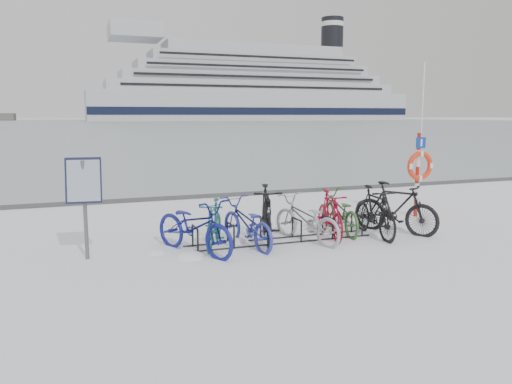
{
  "coord_description": "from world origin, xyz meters",
  "views": [
    {
      "loc": [
        -3.92,
        -9.23,
        2.58
      ],
      "look_at": [
        -0.33,
        0.6,
        0.96
      ],
      "focal_mm": 35.0,
      "sensor_mm": 36.0,
      "label": 1
    }
  ],
  "objects": [
    {
      "name": "bike_4",
      "position": [
        0.49,
        -0.17,
        0.49
      ],
      "size": [
        1.2,
        1.99,
        0.99
      ],
      "primitive_type": "imported",
      "rotation": [
        0.0,
        0.0,
        3.46
      ],
      "color": "#A1A4A9",
      "rests_on": "ground"
    },
    {
      "name": "bike_1",
      "position": [
        -1.38,
        0.14,
        0.48
      ],
      "size": [
        1.08,
        1.63,
        0.96
      ],
      "primitive_type": "imported",
      "rotation": [
        0.0,
        0.0,
        -0.44
      ],
      "color": "#155A52",
      "rests_on": "ground"
    },
    {
      "name": "cruise_ferry",
      "position": [
        76.8,
        217.79,
        13.64
      ],
      "size": [
        152.37,
        28.71,
        50.06
      ],
      "color": "silver",
      "rests_on": "ground"
    },
    {
      "name": "bike_2",
      "position": [
        -0.78,
        -0.1,
        0.49
      ],
      "size": [
        1.0,
        1.97,
        0.99
      ],
      "primitive_type": "imported",
      "rotation": [
        0.0,
        0.0,
        3.33
      ],
      "color": "#29329A",
      "rests_on": "ground"
    },
    {
      "name": "bike_rack",
      "position": [
        0.0,
        0.0,
        0.18
      ],
      "size": [
        4.0,
        0.48,
        0.46
      ],
      "color": "black",
      "rests_on": "ground"
    },
    {
      "name": "lifebuoy_station",
      "position": [
        4.29,
        1.16,
        1.31
      ],
      "size": [
        0.75,
        0.22,
        3.89
      ],
      "color": "#B41B0E",
      "rests_on": "ground"
    },
    {
      "name": "bike_0",
      "position": [
        -1.86,
        -0.21,
        0.55
      ],
      "size": [
        1.62,
        2.18,
        1.09
      ],
      "primitive_type": "imported",
      "rotation": [
        0.0,
        0.0,
        0.49
      ],
      "color": "navy",
      "rests_on": "ground"
    },
    {
      "name": "ice_sheet",
      "position": [
        0.0,
        155.0,
        0.01
      ],
      "size": [
        400.0,
        298.0,
        0.02
      ],
      "primitive_type": "cube",
      "color": "#A6B4BB",
      "rests_on": "ground"
    },
    {
      "name": "bike_5",
      "position": [
        1.17,
        0.06,
        0.51
      ],
      "size": [
        0.78,
        1.74,
        1.01
      ],
      "primitive_type": "imported",
      "rotation": [
        0.0,
        0.0,
        -0.19
      ],
      "color": "maroon",
      "rests_on": "ground"
    },
    {
      "name": "snow_drifts",
      "position": [
        0.36,
        0.16,
        0.0
      ],
      "size": [
        6.05,
        1.84,
        0.19
      ],
      "color": "white",
      "rests_on": "ground"
    },
    {
      "name": "bike_3",
      "position": [
        -0.26,
        0.15,
        0.59
      ],
      "size": [
        1.1,
        2.05,
        1.19
      ],
      "primitive_type": "imported",
      "rotation": [
        0.0,
        0.0,
        -0.29
      ],
      "color": "black",
      "rests_on": "ground"
    },
    {
      "name": "info_board",
      "position": [
        -3.79,
        0.01,
        1.33
      ],
      "size": [
        0.64,
        0.31,
        1.84
      ],
      "rotation": [
        0.0,
        0.0,
        -0.12
      ],
      "color": "#595B5E",
      "rests_on": "ground"
    },
    {
      "name": "bike_7",
      "position": [
        2.08,
        -0.24,
        0.55
      ],
      "size": [
        0.69,
        1.89,
        1.11
      ],
      "primitive_type": "imported",
      "rotation": [
        0.0,
        0.0,
        -0.09
      ],
      "color": "black",
      "rests_on": "ground"
    },
    {
      "name": "quay_edge",
      "position": [
        0.0,
        5.9,
        0.05
      ],
      "size": [
        400.0,
        0.25,
        0.1
      ],
      "primitive_type": "cube",
      "color": "#3F3F42",
      "rests_on": "ground"
    },
    {
      "name": "bike_6",
      "position": [
        1.55,
        0.34,
        0.49
      ],
      "size": [
        0.83,
        1.92,
        0.98
      ],
      "primitive_type": "imported",
      "rotation": [
        0.0,
        0.0,
        3.04
      ],
      "color": "#325D2C",
      "rests_on": "ground"
    },
    {
      "name": "ground",
      "position": [
        0.0,
        0.0,
        0.0
      ],
      "size": [
        900.0,
        900.0,
        0.0
      ],
      "primitive_type": "plane",
      "color": "white",
      "rests_on": "ground"
    },
    {
      "name": "bike_8",
      "position": [
        2.68,
        -0.15,
        0.58
      ],
      "size": [
        1.52,
        1.92,
        1.17
      ],
      "primitive_type": "imported",
      "rotation": [
        0.0,
        0.0,
        0.58
      ],
      "color": "black",
      "rests_on": "ground"
    }
  ]
}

